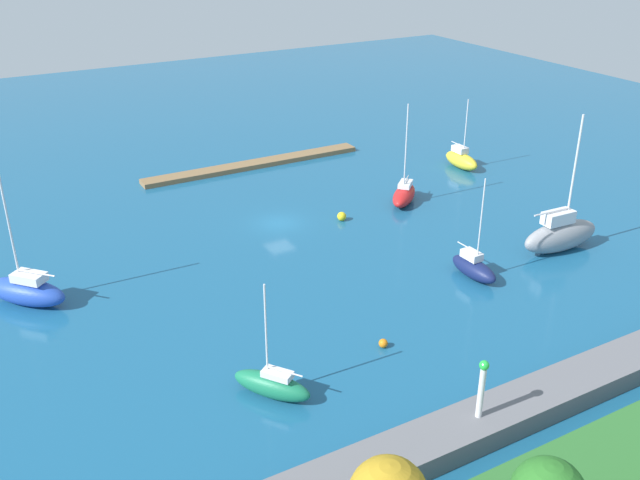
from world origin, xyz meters
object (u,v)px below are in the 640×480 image
at_px(sailboat_yellow_west_end, 461,159).
at_px(mooring_buoy_yellow, 342,216).
at_px(sailboat_red_mid_basin, 404,194).
at_px(sailboat_gray_lone_north, 560,234).
at_px(pier_dock, 254,164).
at_px(sailboat_green_inner_mooring, 272,384).
at_px(sailboat_blue_center_basin, 26,290).
at_px(harbor_beacon, 482,385).
at_px(mooring_buoy_orange, 383,343).
at_px(sailboat_navy_off_beacon, 474,267).

height_order(sailboat_yellow_west_end, mooring_buoy_yellow, sailboat_yellow_west_end).
height_order(sailboat_red_mid_basin, mooring_buoy_yellow, sailboat_red_mid_basin).
relative_size(sailboat_gray_lone_north, sailboat_yellow_west_end, 1.50).
distance_m(pier_dock, sailboat_green_inner_mooring, 42.77).
bearing_deg(sailboat_gray_lone_north, sailboat_green_inner_mooring, -166.62).
relative_size(pier_dock, sailboat_blue_center_basin, 2.43).
bearing_deg(sailboat_green_inner_mooring, sailboat_blue_center_basin, -5.18).
distance_m(harbor_beacon, sailboat_blue_center_basin, 34.55).
distance_m(pier_dock, harbor_beacon, 49.11).
distance_m(sailboat_gray_lone_north, mooring_buoy_orange, 22.43).
bearing_deg(harbor_beacon, sailboat_blue_center_basin, -55.03).
xyz_separation_m(pier_dock, harbor_beacon, (8.27, 48.30, 3.26)).
relative_size(sailboat_gray_lone_north, sailboat_blue_center_basin, 1.12).
relative_size(sailboat_red_mid_basin, mooring_buoy_yellow, 11.87).
height_order(sailboat_gray_lone_north, sailboat_green_inner_mooring, sailboat_gray_lone_north).
bearing_deg(mooring_buoy_yellow, mooring_buoy_orange, 66.44).
bearing_deg(sailboat_blue_center_basin, mooring_buoy_orange, -173.88).
bearing_deg(mooring_buoy_yellow, sailboat_red_mid_basin, -174.43).
distance_m(sailboat_gray_lone_north, sailboat_navy_off_beacon, 9.81).
bearing_deg(sailboat_blue_center_basin, sailboat_gray_lone_north, -149.29).
distance_m(sailboat_yellow_west_end, mooring_buoy_yellow, 20.73).
xyz_separation_m(sailboat_yellow_west_end, mooring_buoy_orange, (28.45, 26.12, -0.69)).
bearing_deg(pier_dock, harbor_beacon, 80.28).
relative_size(harbor_beacon, sailboat_blue_center_basin, 0.34).
height_order(sailboat_yellow_west_end, mooring_buoy_orange, sailboat_yellow_west_end).
bearing_deg(sailboat_red_mid_basin, sailboat_blue_center_basin, -38.76).
distance_m(sailboat_blue_center_basin, sailboat_green_inner_mooring, 22.29).
height_order(pier_dock, sailboat_red_mid_basin, sailboat_red_mid_basin).
bearing_deg(mooring_buoy_orange, sailboat_red_mid_basin, -128.61).
relative_size(sailboat_navy_off_beacon, mooring_buoy_yellow, 9.93).
distance_m(pier_dock, sailboat_yellow_west_end, 23.91).
xyz_separation_m(harbor_beacon, sailboat_yellow_west_end, (-28.85, -36.15, -2.52)).
xyz_separation_m(sailboat_blue_center_basin, mooring_buoy_yellow, (-28.84, -1.71, -0.70)).
bearing_deg(mooring_buoy_orange, sailboat_green_inner_mooring, 6.75).
height_order(sailboat_red_mid_basin, sailboat_blue_center_basin, sailboat_blue_center_basin).
bearing_deg(sailboat_green_inner_mooring, harbor_beacon, -171.77).
relative_size(pier_dock, mooring_buoy_orange, 41.71).
distance_m(pier_dock, sailboat_red_mid_basin, 19.60).
xyz_separation_m(pier_dock, sailboat_red_mid_basin, (-8.65, 17.58, 0.65)).
bearing_deg(sailboat_green_inner_mooring, pier_dock, -58.52).
xyz_separation_m(sailboat_blue_center_basin, sailboat_green_inner_mooring, (-11.20, 19.26, -0.28)).
bearing_deg(sailboat_red_mid_basin, sailboat_gray_lone_north, 66.09).
xyz_separation_m(harbor_beacon, mooring_buoy_orange, (-0.40, -10.04, -3.21)).
relative_size(pier_dock, sailboat_green_inner_mooring, 3.39).
relative_size(sailboat_gray_lone_north, sailboat_navy_off_beacon, 1.41).
relative_size(sailboat_blue_center_basin, mooring_buoy_yellow, 12.55).
distance_m(sailboat_yellow_west_end, sailboat_green_inner_mooring, 46.23).
xyz_separation_m(sailboat_yellow_west_end, sailboat_green_inner_mooring, (37.40, 27.18, -0.15)).
distance_m(sailboat_navy_off_beacon, sailboat_blue_center_basin, 34.88).
xyz_separation_m(sailboat_navy_off_beacon, sailboat_red_mid_basin, (-4.46, -15.86, 0.03)).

